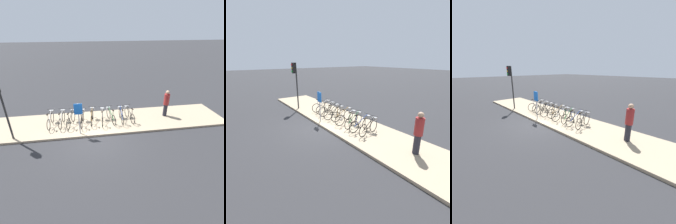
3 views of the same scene
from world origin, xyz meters
TOP-DOWN VIEW (x-y plane):
  - ground_plane at (0.00, 0.00)m, footprint 120.00×120.00m
  - sidewalk at (0.00, 1.48)m, footprint 16.88×2.96m
  - parked_bicycle_0 at (-2.43, 1.52)m, footprint 0.46×1.54m
  - parked_bicycle_1 at (-1.77, 1.49)m, footprint 0.46×1.53m
  - parked_bicycle_2 at (-1.22, 1.41)m, footprint 0.57×1.49m
  - parked_bicycle_3 at (-0.57, 1.37)m, footprint 0.46×1.53m
  - parked_bicycle_4 at (0.03, 1.53)m, footprint 0.46×1.53m
  - parked_bicycle_5 at (0.65, 1.38)m, footprint 0.46×1.53m
  - parked_bicycle_6 at (1.16, 1.44)m, footprint 0.52×1.51m
  - parked_bicycle_7 at (1.82, 1.41)m, footprint 0.46×1.54m
  - parked_bicycle_8 at (2.34, 1.45)m, footprint 0.47×1.52m
  - pedestrian at (4.82, 1.60)m, footprint 0.34×0.34m
  - traffic_light at (-4.23, 0.24)m, footprint 0.24×0.40m
  - sign_post at (-0.71, 0.29)m, footprint 0.44×0.07m

SIDE VIEW (x-z plane):
  - ground_plane at x=0.00m, z-range 0.00..0.00m
  - sidewalk at x=0.00m, z-range 0.00..0.12m
  - parked_bicycle_0 at x=-2.43m, z-range 0.07..1.02m
  - parked_bicycle_1 at x=-1.77m, z-range 0.07..1.02m
  - parked_bicycle_2 at x=-1.22m, z-range 0.07..1.02m
  - parked_bicycle_3 at x=-0.57m, z-range 0.07..1.02m
  - parked_bicycle_4 at x=0.03m, z-range 0.07..1.02m
  - parked_bicycle_5 at x=0.65m, z-range 0.07..1.02m
  - parked_bicycle_6 at x=1.16m, z-range 0.07..1.02m
  - parked_bicycle_7 at x=1.82m, z-range 0.07..1.02m
  - parked_bicycle_8 at x=2.34m, z-range 0.07..1.02m
  - pedestrian at x=4.82m, z-range 0.17..1.92m
  - sign_post at x=-0.71m, z-range 0.45..2.27m
  - traffic_light at x=-4.23m, z-range 0.87..4.27m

